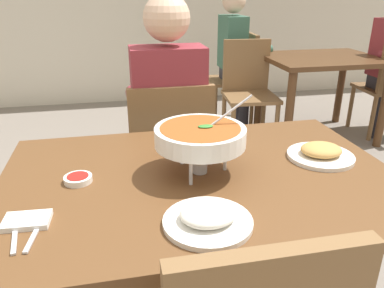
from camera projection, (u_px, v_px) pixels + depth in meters
The scene contains 14 objects.
dining_table_main at pixel (201, 202), 1.32m from camera, with size 1.32×0.89×0.75m.
chair_diner_main at pixel (170, 154), 2.03m from camera, with size 0.44×0.44×0.90m.
diner_main at pixel (168, 109), 1.97m from camera, with size 0.40×0.45×1.31m.
curry_bowl at pixel (200, 137), 1.25m from camera, with size 0.33×0.30×0.26m.
rice_plate at pixel (208, 218), 1.01m from camera, with size 0.24×0.24×0.06m.
appetizer_plate at pixel (321, 153), 1.39m from camera, with size 0.24×0.24×0.06m.
sauce_dish at pixel (78, 179), 1.23m from camera, with size 0.09×0.09×0.02m.
napkin_folded at pixel (27, 221), 1.01m from camera, with size 0.12×0.08×0.02m, color white.
fork_utensil at pixel (15, 234), 0.97m from camera, with size 0.01×0.17×0.01m, color silver.
spoon_utensil at pixel (36, 232), 0.98m from camera, with size 0.01×0.17×0.01m, color silver.
dining_table_far at pixel (321, 72), 3.42m from camera, with size 1.00×0.80×0.75m.
chair_bg_middle at pixel (239, 73), 3.89m from camera, with size 0.46×0.46×0.90m.
chair_bg_right at pixel (248, 86), 3.38m from camera, with size 0.48×0.48×0.90m.
patron_bg_middle at pixel (236, 50), 3.73m from camera, with size 0.45×0.40×1.31m.
Camera 1 is at (-0.26, -1.11, 1.34)m, focal length 35.74 mm.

